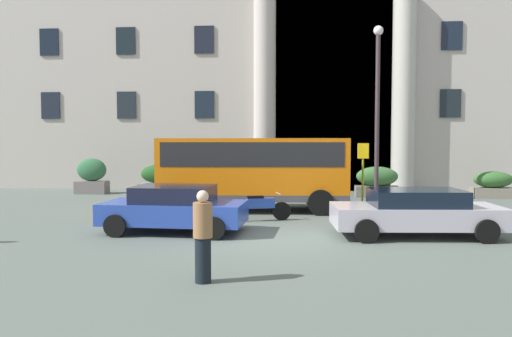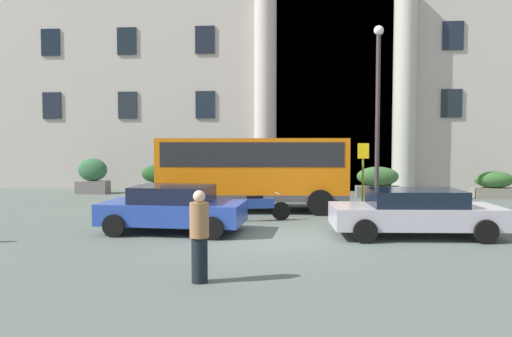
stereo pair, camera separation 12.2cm
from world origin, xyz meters
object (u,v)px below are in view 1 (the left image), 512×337
hedge_planter_entrance_right (377,182)px  white_taxi_kerbside (174,208)px  bus_stop_sign (363,167)px  hedge_planter_far_east (493,185)px  hedge_planter_west (264,180)px  motorcycle_far_end (406,207)px  hedge_planter_entrance_left (160,180)px  parked_coupe_end (416,212)px  hedge_planter_east (92,177)px  motorcycle_near_kerb (259,207)px  scooter_by_planter (144,206)px  pedestrian_woman_dark_dress (203,236)px  lamppost_plaza_centre (377,100)px  orange_minibus (253,167)px

hedge_planter_entrance_right → white_taxi_kerbside: 11.88m
bus_stop_sign → hedge_planter_far_east: bus_stop_sign is taller
hedge_planter_west → motorcycle_far_end: hedge_planter_west is taller
hedge_planter_entrance_left → parked_coupe_end: 14.07m
hedge_planter_entrance_left → hedge_planter_east: hedge_planter_east is taller
hedge_planter_west → motorcycle_near_kerb: (0.31, -7.10, -0.32)m
scooter_by_planter → motorcycle_far_end: size_ratio=0.95×
hedge_planter_east → pedestrian_woman_dark_dress: size_ratio=0.99×
white_taxi_kerbside → lamppost_plaza_centre: bearing=51.8°
hedge_planter_entrance_left → hedge_planter_east: size_ratio=1.10×
hedge_planter_far_east → hedge_planter_entrance_right: (-5.13, -0.03, 0.09)m
bus_stop_sign → hedge_planter_far_east: (6.16, 3.24, -0.96)m
lamppost_plaza_centre → hedge_planter_west: bearing=160.9°
hedge_planter_far_east → hedge_planter_entrance_left: size_ratio=0.96×
scooter_by_planter → motorcycle_far_end: same height
hedge_planter_far_east → scooter_by_planter: 15.60m
hedge_planter_far_east → motorcycle_near_kerb: bearing=-143.5°
parked_coupe_end → lamppost_plaza_centre: 8.51m
orange_minibus → pedestrian_woman_dark_dress: size_ratio=4.02×
orange_minibus → scooter_by_planter: size_ratio=3.52×
motorcycle_far_end → pedestrian_woman_dark_dress: (-5.20, -7.50, 0.41)m
orange_minibus → parked_coupe_end: size_ratio=1.50×
motorcycle_far_end → lamppost_plaza_centre: bearing=85.1°
hedge_planter_entrance_left → hedge_planter_east: (-3.28, -0.17, 0.14)m
hedge_planter_west → pedestrian_woman_dark_dress: size_ratio=1.09×
hedge_planter_west → parked_coupe_end: 10.52m
orange_minibus → lamppost_plaza_centre: 6.37m
hedge_planter_far_east → parked_coupe_end: 11.09m
white_taxi_kerbside → lamppost_plaza_centre: size_ratio=0.56×
bus_stop_sign → hedge_planter_entrance_left: bearing=158.3°
hedge_planter_entrance_left → pedestrian_woman_dark_dress: size_ratio=1.09×
white_taxi_kerbside → parked_coupe_end: white_taxi_kerbside is taller
hedge_planter_entrance_left → parked_coupe_end: hedge_planter_entrance_left is taller
bus_stop_sign → parked_coupe_end: bus_stop_sign is taller
hedge_planter_entrance_left → white_taxi_kerbside: (3.14, -9.99, 0.01)m
pedestrian_woman_dark_dress → motorcycle_far_end: bearing=-14.4°
hedge_planter_west → lamppost_plaza_centre: 6.18m
bus_stop_sign → parked_coupe_end: bearing=-84.0°
scooter_by_planter → lamppost_plaza_centre: 10.65m
scooter_by_planter → hedge_planter_west: bearing=61.3°
hedge_planter_entrance_left → lamppost_plaza_centre: lamppost_plaza_centre is taller
hedge_planter_entrance_left → hedge_planter_east: bearing=-177.1°
orange_minibus → scooter_by_planter: orange_minibus is taller
motorcycle_far_end → pedestrian_woman_dark_dress: 9.14m
orange_minibus → lamppost_plaza_centre: lamppost_plaza_centre is taller
white_taxi_kerbside → lamppost_plaza_centre: (6.76, 7.65, 3.58)m
hedge_planter_west → white_taxi_kerbside: size_ratio=0.46×
motorcycle_near_kerb → hedge_planter_east: bearing=122.4°
parked_coupe_end → hedge_planter_west: bearing=113.1°
lamppost_plaza_centre → hedge_planter_entrance_right: bearing=80.7°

